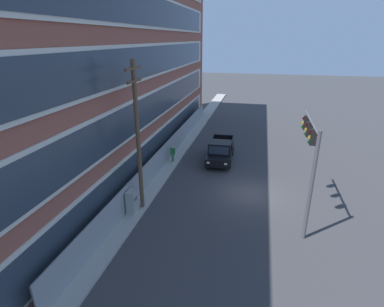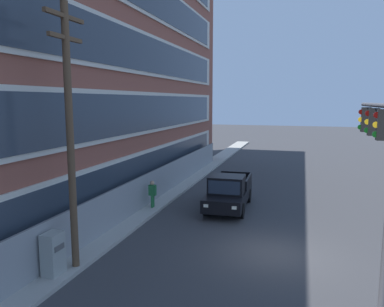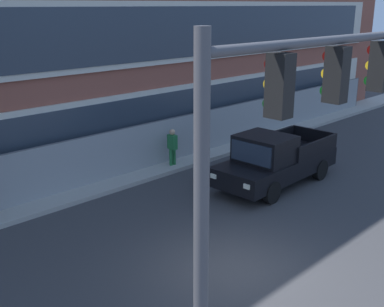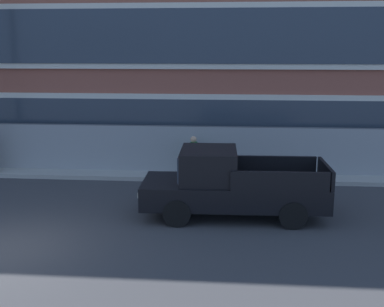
% 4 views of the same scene
% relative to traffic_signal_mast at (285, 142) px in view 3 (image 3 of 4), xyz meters
% --- Properties ---
extents(ground_plane, '(160.00, 160.00, 0.00)m').
position_rel_traffic_signal_mast_xyz_m(ground_plane, '(2.76, 3.11, -4.63)').
color(ground_plane, '#38383A').
extents(sidewalk_building_side, '(80.00, 1.71, 0.16)m').
position_rel_traffic_signal_mast_xyz_m(sidewalk_building_side, '(2.76, 10.57, -4.55)').
color(sidewalk_building_side, '#9E9B93').
rests_on(sidewalk_building_side, ground).
extents(chain_link_fence, '(33.82, 0.06, 2.01)m').
position_rel_traffic_signal_mast_xyz_m(chain_link_fence, '(6.99, 10.76, -3.61)').
color(chain_link_fence, gray).
rests_on(chain_link_fence, ground).
extents(traffic_signal_mast, '(5.65, 0.43, 6.34)m').
position_rel_traffic_signal_mast_xyz_m(traffic_signal_mast, '(0.00, 0.00, 0.00)').
color(traffic_signal_mast, '#4C4C51').
rests_on(traffic_signal_mast, ground).
extents(pickup_truck_black, '(5.57, 2.29, 2.06)m').
position_rel_traffic_signal_mast_xyz_m(pickup_truck_black, '(8.47, 6.14, -3.67)').
color(pickup_truck_black, black).
rests_on(pickup_truck_black, ground).
extents(pedestrian_near_cabinet, '(0.32, 0.42, 1.69)m').
position_rel_traffic_signal_mast_xyz_m(pedestrian_near_cabinet, '(7.05, 10.24, -3.66)').
color(pedestrian_near_cabinet, '#236B38').
rests_on(pedestrian_near_cabinet, ground).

